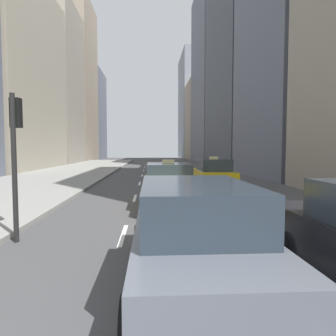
# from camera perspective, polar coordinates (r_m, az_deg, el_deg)

# --- Properties ---
(sidewalk_left) EXTENTS (8.00, 66.00, 0.15)m
(sidewalk_left) POSITION_cam_1_polar(r_m,az_deg,el_deg) (27.94, -18.99, -1.10)
(sidewalk_left) COLOR gray
(sidewalk_left) RESTS_ON ground
(lane_markings) EXTENTS (5.72, 56.00, 0.01)m
(lane_markings) POSITION_cam_1_polar(r_m,az_deg,el_deg) (23.02, 1.82, -2.04)
(lane_markings) COLOR white
(lane_markings) RESTS_ON ground
(building_row_left) EXTENTS (6.00, 81.26, 36.38)m
(building_row_left) POSITION_cam_1_polar(r_m,az_deg,el_deg) (44.71, -23.33, 17.35)
(building_row_left) COLOR #A89E89
(building_row_left) RESTS_ON ground
(building_row_right) EXTENTS (6.00, 91.08, 31.87)m
(building_row_right) POSITION_cam_1_polar(r_m,az_deg,el_deg) (48.39, 10.99, 17.84)
(building_row_right) COLOR gray
(building_row_right) RESTS_ON ground
(taxi_lead) EXTENTS (2.02, 4.40, 1.87)m
(taxi_lead) POSITION_cam_1_polar(r_m,az_deg,el_deg) (16.88, 8.52, -1.15)
(taxi_lead) COLOR yellow
(taxi_lead) RESTS_ON ground
(taxi_second) EXTENTS (2.02, 4.40, 1.87)m
(taxi_second) POSITION_cam_1_polar(r_m,az_deg,el_deg) (11.54, 0.00, -3.29)
(taxi_second) COLOR yellow
(taxi_second) RESTS_ON ground
(sedan_black_near) EXTENTS (2.02, 4.92, 1.76)m
(sedan_black_near) POSITION_cam_1_polar(r_m,az_deg,el_deg) (4.89, 4.81, -12.68)
(sedan_black_near) COLOR #565B66
(sedan_black_near) RESTS_ON ground
(traffic_light_pole) EXTENTS (0.24, 0.42, 3.60)m
(traffic_light_pole) POSITION_cam_1_polar(r_m,az_deg,el_deg) (8.17, -27.09, 4.22)
(traffic_light_pole) COLOR black
(traffic_light_pole) RESTS_ON ground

